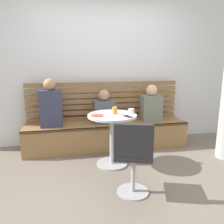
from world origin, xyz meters
TOP-DOWN VIEW (x-y plane):
  - ground at (0.00, 0.00)m, footprint 8.00×8.00m
  - back_wall at (0.00, 1.64)m, footprint 5.20×0.10m
  - booth_bench at (0.00, 1.20)m, footprint 2.70×0.52m
  - booth_backrest at (0.00, 1.44)m, footprint 2.65×0.04m
  - cafe_table at (-0.04, 0.55)m, footprint 0.68×0.68m
  - white_chair at (0.03, -0.26)m, footprint 0.51×0.51m
  - person_adult at (-0.89, 1.18)m, footprint 0.34×0.22m
  - person_child_left at (0.77, 1.18)m, footprint 0.34×0.22m
  - person_child_middle at (-0.04, 1.22)m, footprint 0.34×0.22m
  - cup_tumbler_orange at (-0.00, 0.58)m, footprint 0.07×0.07m
  - cup_ceramic_white at (0.23, 0.55)m, footprint 0.08×0.08m
  - plate_small at (-0.26, 0.51)m, footprint 0.17×0.17m
  - phone_on_table at (0.14, 0.38)m, footprint 0.12×0.16m

SIDE VIEW (x-z plane):
  - ground at x=0.00m, z-range 0.00..0.00m
  - booth_bench at x=0.00m, z-range 0.00..0.44m
  - white_chair at x=0.03m, z-range 0.04..0.89m
  - cafe_table at x=-0.04m, z-range 0.15..0.89m
  - person_child_middle at x=-0.04m, z-range 0.40..0.97m
  - person_child_left at x=0.77m, z-range 0.40..1.03m
  - phone_on_table at x=0.14m, z-range 0.74..0.75m
  - plate_small at x=-0.26m, z-range 0.74..0.75m
  - cup_ceramic_white at x=0.23m, z-range 0.74..0.81m
  - booth_backrest at x=0.00m, z-range 0.44..1.11m
  - person_adult at x=-0.89m, z-range 0.40..1.16m
  - cup_tumbler_orange at x=0.00m, z-range 0.74..0.84m
  - back_wall at x=0.00m, z-range 0.00..2.90m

